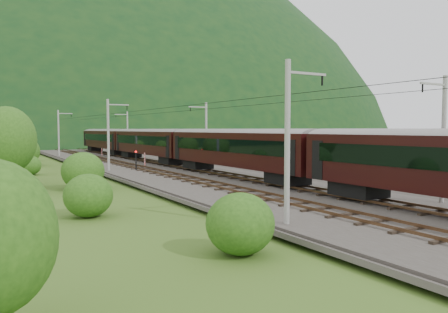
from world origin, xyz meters
TOP-DOWN VIEW (x-y plane):
  - ground at (0.00, 0.00)m, footprint 600.00×600.00m
  - railbed at (0.00, 10.00)m, footprint 14.00×220.00m
  - track_left at (-2.40, 10.00)m, footprint 2.40×220.00m
  - track_right at (2.40, 10.00)m, footprint 2.40×220.00m
  - catenary_left at (-6.12, 32.00)m, footprint 2.54×192.28m
  - catenary_right at (6.12, 32.00)m, footprint 2.54×192.28m
  - overhead_wires at (0.00, 10.00)m, footprint 4.83×198.00m
  - mountain_main at (0.00, 260.00)m, footprint 504.00×360.00m
  - train at (2.40, 18.35)m, footprint 3.10×170.52m
  - hazard_post_near at (-0.34, 36.47)m, footprint 0.17×0.17m
  - hazard_post_far at (0.10, 59.35)m, footprint 0.14×0.14m
  - signal at (-3.36, 30.99)m, footprint 0.24×0.24m
  - vegetation_left at (-14.11, 11.67)m, footprint 11.66×144.26m
  - vegetation_right at (11.63, 16.56)m, footprint 4.54×94.29m

SIDE VIEW (x-z plane):
  - ground at x=0.00m, z-range 0.00..0.00m
  - mountain_main at x=0.00m, z-range -122.00..122.00m
  - railbed at x=0.00m, z-range 0.00..0.30m
  - track_left at x=-2.40m, z-range 0.24..0.51m
  - track_right at x=2.40m, z-range 0.24..0.51m
  - hazard_post_far at x=0.10m, z-range 0.30..1.63m
  - hazard_post_near at x=-0.34m, z-range 0.30..1.94m
  - vegetation_right at x=11.63m, z-range -0.21..2.89m
  - signal at x=-3.36m, z-range 0.49..2.69m
  - vegetation_left at x=-14.11m, z-range -1.04..5.88m
  - train at x=2.40m, z-range 0.95..6.35m
  - catenary_left at x=-6.12m, z-range 0.50..8.50m
  - catenary_right at x=6.12m, z-range 0.50..8.50m
  - overhead_wires at x=0.00m, z-range 7.08..7.12m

